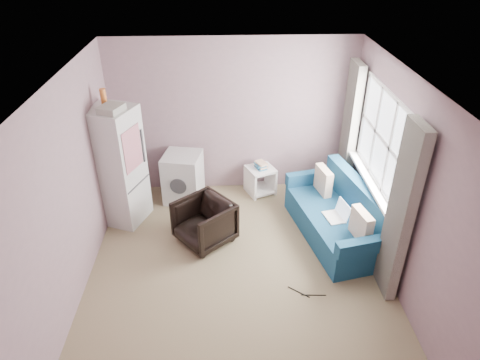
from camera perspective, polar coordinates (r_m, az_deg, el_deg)
The scene contains 8 objects.
room at distance 4.91m, azimuth -0.06°, elevation -1.02°, with size 3.84×4.24×2.54m.
armchair at distance 5.93m, azimuth -4.79°, elevation -5.39°, with size 0.68×0.64×0.70m, color black.
fridge at distance 6.33m, azimuth -15.98°, elevation 1.82°, with size 0.79×0.78×2.01m.
washing_machine at distance 6.84m, azimuth -7.61°, elevation 0.48°, with size 0.66×0.66×0.79m.
side_table at distance 7.03m, azimuth 2.73°, elevation 0.24°, with size 0.54×0.54×0.57m.
sofa at distance 6.20m, azimuth 13.04°, elevation -4.93°, with size 1.21×1.98×0.82m.
window_dressing at distance 5.90m, azimuth 17.04°, elevation 1.75°, with size 0.17×2.62×2.18m.
floor_cables at distance 5.42m, azimuth 8.81°, elevation -14.73°, with size 0.44×0.20×0.01m.
Camera 1 is at (-0.15, -4.16, 3.85)m, focal length 32.00 mm.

